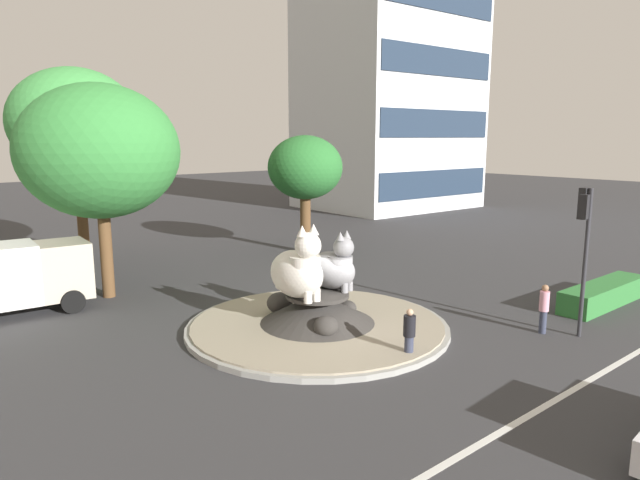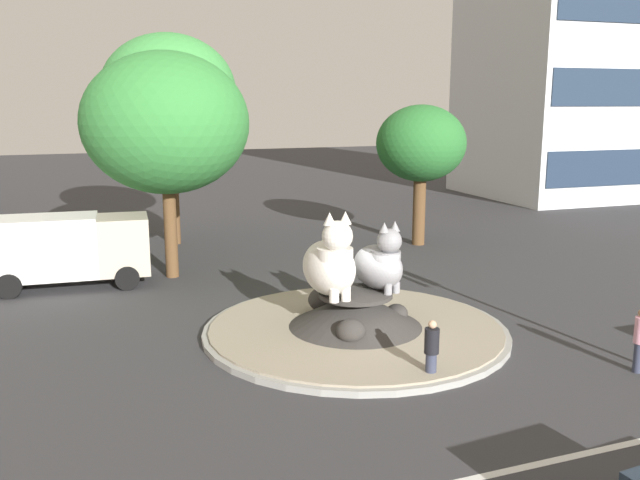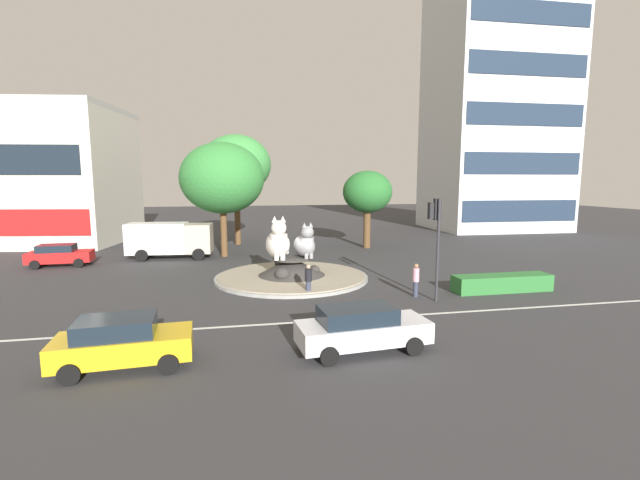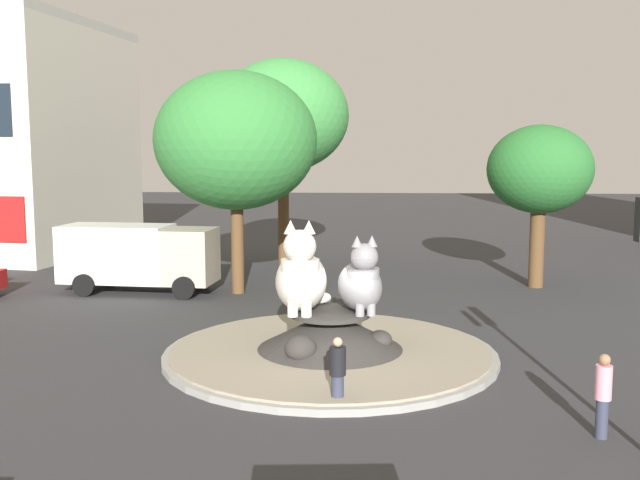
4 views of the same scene
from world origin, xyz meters
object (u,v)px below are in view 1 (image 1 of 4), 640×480
at_px(office_tower, 390,39).
at_px(cat_statue_white, 299,271).
at_px(third_tree_left, 305,168).
at_px(broadleaf_tree_behind_island, 75,123).
at_px(second_tree_near_tower, 99,152).
at_px(traffic_light_mast, 584,229).
at_px(pedestrian_pink_shirt, 544,307).
at_px(delivery_box_truck, 0,277).
at_px(cat_statue_grey, 334,268).
at_px(pedestrian_black_shirt, 409,333).

bearing_deg(office_tower, cat_statue_white, -139.49).
height_order(cat_statue_white, third_tree_left, third_tree_left).
height_order(cat_statue_white, broadleaf_tree_behind_island, broadleaf_tree_behind_island).
xyz_separation_m(cat_statue_white, office_tower, (28.92, 23.29, 13.45)).
bearing_deg(second_tree_near_tower, traffic_light_mast, -55.23).
bearing_deg(pedestrian_pink_shirt, delivery_box_truck, 144.09).
xyz_separation_m(cat_statue_white, delivery_box_truck, (-7.44, 8.74, -0.70)).
height_order(cat_statue_white, pedestrian_pink_shirt, cat_statue_white).
distance_m(broadleaf_tree_behind_island, delivery_box_truck, 10.27).
bearing_deg(cat_statue_grey, second_tree_near_tower, -164.22).
distance_m(pedestrian_pink_shirt, delivery_box_truck, 19.87).
distance_m(broadleaf_tree_behind_island, pedestrian_black_shirt, 20.73).
height_order(traffic_light_mast, second_tree_near_tower, second_tree_near_tower).
distance_m(cat_statue_grey, broadleaf_tree_behind_island, 16.69).
bearing_deg(broadleaf_tree_behind_island, cat_statue_white, -81.62).
xyz_separation_m(second_tree_near_tower, delivery_box_truck, (-4.05, -0.14, -4.58)).
relative_size(broadleaf_tree_behind_island, pedestrian_pink_shirt, 5.86).
height_order(second_tree_near_tower, delivery_box_truck, second_tree_near_tower).
distance_m(traffic_light_mast, pedestrian_black_shirt, 6.99).
bearing_deg(cat_statue_white, delivery_box_truck, -141.68).
height_order(traffic_light_mast, broadleaf_tree_behind_island, broadleaf_tree_behind_island).
height_order(cat_statue_grey, second_tree_near_tower, second_tree_near_tower).
height_order(pedestrian_black_shirt, delivery_box_truck, delivery_box_truck).
bearing_deg(pedestrian_black_shirt, second_tree_near_tower, -23.21).
height_order(office_tower, broadleaf_tree_behind_island, office_tower).
distance_m(cat_statue_white, third_tree_left, 14.42).
bearing_deg(second_tree_near_tower, pedestrian_black_shirt, -70.42).
distance_m(cat_statue_grey, third_tree_left, 13.42).
distance_m(second_tree_near_tower, third_tree_left, 12.60).
distance_m(cat_statue_white, traffic_light_mast, 9.59).
distance_m(broadleaf_tree_behind_island, third_tree_left, 12.35).
distance_m(office_tower, broadleaf_tree_behind_island, 33.23).
height_order(cat_statue_white, delivery_box_truck, cat_statue_white).
bearing_deg(pedestrian_pink_shirt, cat_statue_grey, 141.20).
relative_size(third_tree_left, pedestrian_pink_shirt, 3.94).
bearing_deg(pedestrian_pink_shirt, traffic_light_mast, -47.00).
bearing_deg(third_tree_left, cat_statue_grey, -123.97).
bearing_deg(delivery_box_truck, traffic_light_mast, -41.39).
bearing_deg(cat_statue_white, broadleaf_tree_behind_island, -173.72).
relative_size(cat_statue_grey, third_tree_left, 0.33).
relative_size(cat_statue_white, pedestrian_pink_shirt, 1.50).
bearing_deg(broadleaf_tree_behind_island, delivery_box_truck, -127.83).
height_order(cat_statue_grey, delivery_box_truck, cat_statue_grey).
relative_size(cat_statue_white, second_tree_near_tower, 0.29).
bearing_deg(office_tower, second_tree_near_tower, -154.29).
relative_size(cat_statue_grey, traffic_light_mast, 0.45).
bearing_deg(office_tower, pedestrian_black_shirt, -133.85).
xyz_separation_m(traffic_light_mast, pedestrian_pink_shirt, (-0.58, 0.88, -2.79)).
bearing_deg(traffic_light_mast, cat_statue_white, 47.78).
bearing_deg(cat_statue_white, pedestrian_black_shirt, 14.43).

